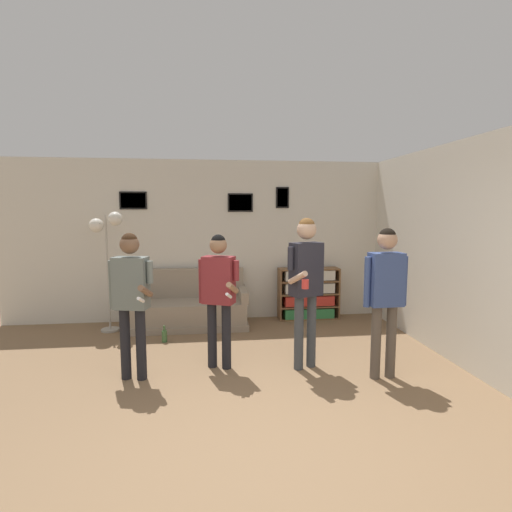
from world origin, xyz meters
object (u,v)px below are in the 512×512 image
Objects in this scene: couch at (189,308)px; drinking_cup at (302,266)px; person_player_foreground_left at (131,291)px; person_spectator_near_bookshelf at (386,287)px; person_player_foreground_center at (219,288)px; bookshelf at (308,294)px; floor_lamp at (106,237)px; bottle_on_floor at (164,336)px; person_watcher_holding_cup at (306,276)px.

couch is 2.02m from drinking_cup.
person_spectator_near_bookshelf reaches higher than person_player_foreground_left.
person_player_foreground_center is at bearing 164.04° from person_spectator_near_bookshelf.
floor_lamp reaches higher than bookshelf.
person_player_foreground_center is at bearing -53.74° from bottle_on_floor.
bookshelf is 0.64× the size of person_player_foreground_left.
bookshelf is 0.50m from drinking_cup.
floor_lamp reaches higher than person_player_foreground_center.
person_watcher_holding_cup is at bearing -105.50° from bookshelf.
bottle_on_floor is (0.21, 1.23, -0.90)m from person_player_foreground_left.
drinking_cup is (3.12, 0.30, -0.54)m from floor_lamp.
floor_lamp is 1.16× the size of person_player_foreground_center.
bookshelf is at bearing 74.50° from person_watcher_holding_cup.
couch is at bearing 67.60° from bottle_on_floor.
person_watcher_holding_cup is at bearing -53.09° from couch.
person_player_foreground_center is at bearing 172.47° from person_watcher_holding_cup.
floor_lamp is (-1.21, -0.11, 1.18)m from couch.
couch is at bearing 126.91° from person_watcher_holding_cup.
floor_lamp is 1.10× the size of person_spectator_near_bookshelf.
floor_lamp is 4.11m from person_spectator_near_bookshelf.
person_player_foreground_center is at bearing -128.89° from bookshelf.
person_player_foreground_left is at bearing -139.38° from bookshelf.
person_player_foreground_left is at bearing -177.81° from person_watcher_holding_cup.
person_watcher_holding_cup is at bearing -7.53° from person_player_foreground_center.
bottle_on_floor is at bearing -36.34° from floor_lamp.
bookshelf is at bearing 5.51° from couch.
person_watcher_holding_cup reaches higher than couch.
couch is 20.22× the size of drinking_cup.
person_player_foreground_left is 1.54m from bottle_on_floor.
person_spectator_near_bookshelf reaches higher than bookshelf.
person_spectator_near_bookshelf reaches higher than couch.
couch is 1.05× the size of person_watcher_holding_cup.
drinking_cup is at bearing 5.83° from couch.
floor_lamp is 2.06m from person_player_foreground_left.
person_player_foreground_left is (0.69, -1.89, -0.48)m from floor_lamp.
person_player_foreground_left is 1.97m from person_watcher_holding_cup.
person_player_foreground_center reaches higher than couch.
person_watcher_holding_cup is at bearing -34.30° from floor_lamp.
person_watcher_holding_cup is (-0.59, -2.11, 0.67)m from bookshelf.
couch is 2.54m from person_watcher_holding_cup.
bottle_on_floor is at bearing -157.67° from bookshelf.
bookshelf is at bearing 94.77° from person_spectator_near_bookshelf.
floor_lamp is at bearing 143.66° from bottle_on_floor.
bookshelf is at bearing 40.62° from person_player_foreground_left.
drinking_cup is at bearing -179.75° from bookshelf.
person_player_foreground_left reaches higher than person_player_foreground_center.
person_spectator_near_bookshelf is at bearing -6.36° from person_player_foreground_left.
drinking_cup is (0.47, 2.11, -0.18)m from person_watcher_holding_cup.
drinking_cup is (2.43, 2.19, -0.07)m from person_player_foreground_left.
drinking_cup is at bearing 41.98° from person_player_foreground_left.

